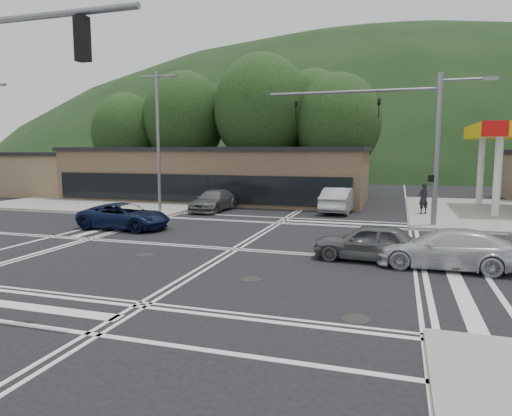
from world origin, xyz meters
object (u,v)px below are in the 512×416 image
(car_queue_b, at_px, (329,193))
(car_silver_east, at_px, (446,249))
(car_grey_center, at_px, (369,242))
(car_northbound, at_px, (214,201))
(car_blue_west, at_px, (124,216))
(car_queue_a, at_px, (340,200))
(pedestrian, at_px, (423,198))

(car_queue_b, bearing_deg, car_silver_east, 116.74)
(car_grey_center, distance_m, car_northbound, 15.65)
(car_silver_east, bearing_deg, car_queue_b, -158.23)
(car_blue_west, bearing_deg, car_queue_b, -26.48)
(car_queue_a, xyz_separation_m, car_northbound, (-8.21, -1.84, -0.13))
(car_queue_b, xyz_separation_m, pedestrian, (6.67, -5.91, 0.41))
(car_queue_b, xyz_separation_m, car_northbound, (-6.70, -7.51, -0.01))
(car_silver_east, distance_m, car_queue_a, 14.42)
(car_grey_center, relative_size, pedestrian, 2.09)
(car_blue_west, xyz_separation_m, car_grey_center, (12.57, -3.24, 0.02))
(car_silver_east, relative_size, pedestrian, 2.42)
(car_grey_center, bearing_deg, car_blue_west, -100.64)
(car_blue_west, bearing_deg, car_silver_east, -101.37)
(car_northbound, relative_size, pedestrian, 2.47)
(car_grey_center, height_order, car_queue_b, car_queue_b)
(car_queue_a, bearing_deg, car_silver_east, 116.08)
(car_silver_east, xyz_separation_m, car_northbound, (-13.50, 11.57, 0.01))
(car_blue_west, height_order, car_queue_b, car_queue_b)
(car_grey_center, xyz_separation_m, car_silver_east, (2.61, -0.34, -0.01))
(car_silver_east, xyz_separation_m, pedestrian, (-0.14, 13.18, 0.44))
(car_northbound, xyz_separation_m, pedestrian, (13.36, 1.60, 0.43))
(car_queue_a, xyz_separation_m, car_queue_b, (-1.51, 5.68, -0.12))
(car_silver_east, distance_m, car_northbound, 17.78)
(car_grey_center, distance_m, car_silver_east, 2.63)
(car_grey_center, relative_size, car_northbound, 0.84)
(car_queue_b, bearing_deg, pedestrian, 145.57)
(car_queue_a, height_order, car_queue_b, car_queue_a)
(car_queue_b, distance_m, car_northbound, 10.07)
(car_grey_center, bearing_deg, car_silver_east, 86.38)
(car_queue_b, bearing_deg, car_blue_west, 68.75)
(car_silver_east, height_order, pedestrian, pedestrian)
(car_grey_center, height_order, pedestrian, pedestrian)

